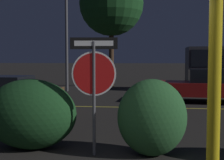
{
  "coord_description": "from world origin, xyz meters",
  "views": [
    {
      "loc": [
        0.71,
        -3.54,
        1.85
      ],
      "look_at": [
        -0.22,
        4.38,
        1.31
      ],
      "focal_mm": 50.0,
      "sensor_mm": 36.0,
      "label": 1
    }
  ],
  "objects_px": {
    "yellow_pole_right": "(215,68)",
    "passing_car_2": "(208,86)",
    "hedge_bush_2": "(152,118)",
    "hedge_bush_1": "(30,114)",
    "stop_sign": "(94,73)",
    "street_lamp": "(66,8)",
    "tree_0": "(111,4)",
    "passing_car_1": "(3,93)"
  },
  "relations": [
    {
      "from": "yellow_pole_right",
      "to": "hedge_bush_1",
      "type": "xyz_separation_m",
      "value": [
        -3.05,
        2.85,
        -1.03
      ]
    },
    {
      "from": "hedge_bush_1",
      "to": "street_lamp",
      "type": "xyz_separation_m",
      "value": [
        -2.23,
        11.24,
        3.96
      ]
    },
    {
      "from": "passing_car_1",
      "to": "street_lamp",
      "type": "bearing_deg",
      "value": -1.35
    },
    {
      "from": "yellow_pole_right",
      "to": "passing_car_1",
      "type": "distance_m",
      "value": 9.2
    },
    {
      "from": "hedge_bush_2",
      "to": "tree_0",
      "type": "height_order",
      "value": "tree_0"
    },
    {
      "from": "stop_sign",
      "to": "passing_car_1",
      "type": "xyz_separation_m",
      "value": [
        -4.03,
        4.53,
        -0.93
      ]
    },
    {
      "from": "passing_car_1",
      "to": "tree_0",
      "type": "height_order",
      "value": "tree_0"
    },
    {
      "from": "passing_car_1",
      "to": "passing_car_2",
      "type": "height_order",
      "value": "passing_car_2"
    },
    {
      "from": "stop_sign",
      "to": "hedge_bush_1",
      "type": "xyz_separation_m",
      "value": [
        -1.37,
        0.27,
        -0.86
      ]
    },
    {
      "from": "yellow_pole_right",
      "to": "street_lamp",
      "type": "relative_size",
      "value": 0.48
    },
    {
      "from": "yellow_pole_right",
      "to": "passing_car_2",
      "type": "height_order",
      "value": "yellow_pole_right"
    },
    {
      "from": "passing_car_2",
      "to": "street_lamp",
      "type": "distance_m",
      "value": 9.0
    },
    {
      "from": "stop_sign",
      "to": "passing_car_1",
      "type": "distance_m",
      "value": 6.14
    },
    {
      "from": "yellow_pole_right",
      "to": "tree_0",
      "type": "height_order",
      "value": "tree_0"
    },
    {
      "from": "street_lamp",
      "to": "tree_0",
      "type": "height_order",
      "value": "tree_0"
    },
    {
      "from": "stop_sign",
      "to": "street_lamp",
      "type": "xyz_separation_m",
      "value": [
        -3.59,
        11.51,
        3.1
      ]
    },
    {
      "from": "hedge_bush_2",
      "to": "street_lamp",
      "type": "bearing_deg",
      "value": 112.35
    },
    {
      "from": "yellow_pole_right",
      "to": "street_lamp",
      "type": "distance_m",
      "value": 15.34
    },
    {
      "from": "passing_car_2",
      "to": "passing_car_1",
      "type": "bearing_deg",
      "value": 117.32
    },
    {
      "from": "yellow_pole_right",
      "to": "hedge_bush_2",
      "type": "distance_m",
      "value": 2.93
    },
    {
      "from": "hedge_bush_1",
      "to": "passing_car_2",
      "type": "bearing_deg",
      "value": 56.68
    },
    {
      "from": "street_lamp",
      "to": "tree_0",
      "type": "relative_size",
      "value": 0.97
    },
    {
      "from": "tree_0",
      "to": "passing_car_1",
      "type": "bearing_deg",
      "value": -104.62
    },
    {
      "from": "hedge_bush_1",
      "to": "passing_car_2",
      "type": "xyz_separation_m",
      "value": [
        4.92,
        7.49,
        -0.02
      ]
    },
    {
      "from": "stop_sign",
      "to": "tree_0",
      "type": "bearing_deg",
      "value": 90.57
    },
    {
      "from": "yellow_pole_right",
      "to": "hedge_bush_1",
      "type": "distance_m",
      "value": 4.31
    },
    {
      "from": "stop_sign",
      "to": "passing_car_2",
      "type": "xyz_separation_m",
      "value": [
        3.55,
        7.75,
        -0.88
      ]
    },
    {
      "from": "hedge_bush_1",
      "to": "street_lamp",
      "type": "height_order",
      "value": "street_lamp"
    },
    {
      "from": "street_lamp",
      "to": "hedge_bush_2",
      "type": "bearing_deg",
      "value": -67.65
    },
    {
      "from": "passing_car_2",
      "to": "street_lamp",
      "type": "height_order",
      "value": "street_lamp"
    },
    {
      "from": "yellow_pole_right",
      "to": "passing_car_1",
      "type": "xyz_separation_m",
      "value": [
        -5.72,
        7.12,
        -1.11
      ]
    },
    {
      "from": "hedge_bush_1",
      "to": "passing_car_2",
      "type": "distance_m",
      "value": 8.96
    },
    {
      "from": "yellow_pole_right",
      "to": "passing_car_1",
      "type": "relative_size",
      "value": 0.85
    },
    {
      "from": "hedge_bush_1",
      "to": "passing_car_1",
      "type": "distance_m",
      "value": 5.03
    },
    {
      "from": "passing_car_2",
      "to": "tree_0",
      "type": "distance_m",
      "value": 9.67
    },
    {
      "from": "hedge_bush_2",
      "to": "tree_0",
      "type": "distance_m",
      "value": 15.43
    },
    {
      "from": "stop_sign",
      "to": "street_lamp",
      "type": "relative_size",
      "value": 0.31
    },
    {
      "from": "street_lamp",
      "to": "stop_sign",
      "type": "bearing_deg",
      "value": -72.65
    },
    {
      "from": "stop_sign",
      "to": "hedge_bush_1",
      "type": "height_order",
      "value": "stop_sign"
    },
    {
      "from": "stop_sign",
      "to": "passing_car_1",
      "type": "bearing_deg",
      "value": 126.69
    },
    {
      "from": "stop_sign",
      "to": "hedge_bush_2",
      "type": "distance_m",
      "value": 1.39
    },
    {
      "from": "passing_car_2",
      "to": "hedge_bush_1",
      "type": "bearing_deg",
      "value": 150.99
    }
  ]
}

